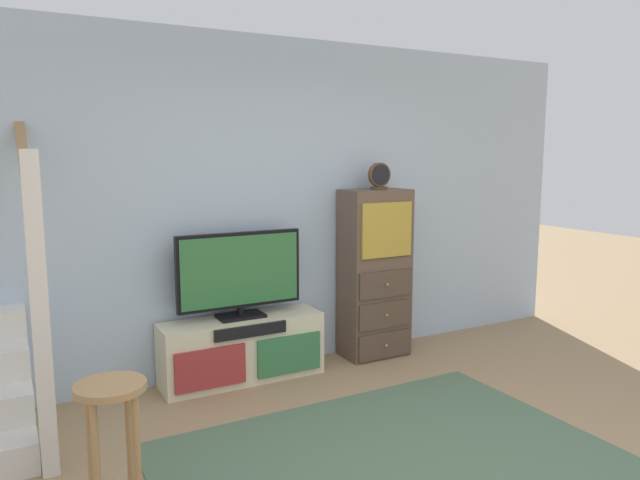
% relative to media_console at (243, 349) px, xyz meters
% --- Properties ---
extents(back_wall, '(6.40, 0.12, 2.70)m').
position_rel_media_console_xyz_m(back_wall, '(0.30, 0.27, 1.10)').
color(back_wall, '#A8BCD1').
rests_on(back_wall, ground_plane).
extents(area_rug, '(2.60, 1.80, 0.01)m').
position_rel_media_console_xyz_m(area_rug, '(0.30, -1.59, -0.25)').
color(area_rug, '#4C664C').
rests_on(area_rug, ground_plane).
extents(media_console, '(1.28, 0.38, 0.50)m').
position_rel_media_console_xyz_m(media_console, '(0.00, 0.00, 0.00)').
color(media_console, beige).
rests_on(media_console, ground_plane).
extents(television, '(1.00, 0.22, 0.67)m').
position_rel_media_console_xyz_m(television, '(0.00, 0.02, 0.61)').
color(television, black).
rests_on(television, media_console).
extents(side_cabinet, '(0.58, 0.38, 1.47)m').
position_rel_media_console_xyz_m(side_cabinet, '(1.25, 0.01, 0.48)').
color(side_cabinet, brown).
rests_on(side_cabinet, ground_plane).
extents(desk_clock, '(0.20, 0.08, 0.23)m').
position_rel_media_console_xyz_m(desk_clock, '(1.27, -0.00, 1.33)').
color(desk_clock, '#4C3823').
rests_on(desk_clock, side_cabinet).
extents(bar_stool_near, '(0.34, 0.34, 0.69)m').
position_rel_media_console_xyz_m(bar_stool_near, '(-1.19, -1.37, 0.26)').
color(bar_stool_near, '#A37A4C').
rests_on(bar_stool_near, ground_plane).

